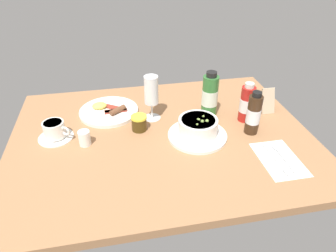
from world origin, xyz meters
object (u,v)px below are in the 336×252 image
Objects in this scene: coffee_cup at (55,131)px; breakfast_plate at (109,111)px; wine_glass at (151,92)px; creamer_jug at (85,138)px; menu_card at (266,99)px; cutlery_setting at (279,158)px; jam_jar at (139,123)px; sauce_bottle_red at (247,104)px; sauce_bottle_brown at (253,114)px; porridge_bowl at (198,129)px; sauce_bottle_green at (210,96)px.

breakfast_plate is at bearing 36.65° from coffee_cup.
creamer_jug is at bearing -152.93° from wine_glass.
creamer_jug is 0.59× the size of menu_card.
cutlery_setting is 50.90cm from jam_jar.
sauce_bottle_red is 8.67cm from sauce_bottle_brown.
sauce_bottle_red reaches higher than jam_jar.
sauce_bottle_brown is at bearing -25.97° from wine_glass.
menu_card is at bearing -3.08° from wine_glass.
porridge_bowl is at bearing -157.48° from menu_card.
jam_jar is 0.25× the size of breakfast_plate.
sauce_bottle_brown reaches higher than sauce_bottle_red.
menu_card is (73.27, 10.64, 2.16)cm from creamer_jug.
wine_glass reaches higher than breakfast_plate.
cutlery_setting is at bearing -86.38° from sauce_bottle_red.
jam_jar is at bearing 156.28° from porridge_bowl.
menu_card is (64.48, -9.99, 4.05)cm from breakfast_plate.
menu_card reaches higher than cutlery_setting.
wine_glass is (-37.53, 33.64, 11.27)cm from cutlery_setting.
breakfast_plate is at bearing 163.37° from sauce_bottle_red.
wine_glass is 0.75× the size of breakfast_plate.
sauce_bottle_green reaches higher than menu_card.
sauce_bottle_brown is at bearing -13.20° from jam_jar.
sauce_bottle_red is at bearing -16.63° from breakfast_plate.
creamer_jug is (10.68, -6.15, -0.25)cm from coffee_cup.
coffee_cup is 12.32cm from creamer_jug.
sauce_bottle_green is 1.86× the size of menu_card.
wine_glass is 1.79× the size of menu_card.
jam_jar is 0.32× the size of sauce_bottle_green.
menu_card is (33.16, 13.75, 1.34)cm from porridge_bowl.
jam_jar is 42.17cm from sauce_bottle_red.
sauce_bottle_green is at bearing 153.17° from sauce_bottle_red.
wine_glass reaches higher than jam_jar.
breakfast_plate is (19.47, 14.49, -2.15)cm from coffee_cup.
creamer_jug and jam_jar have the same top height.
menu_card reaches higher than coffee_cup.
jam_jar is (19.83, 5.81, 0.15)cm from creamer_jug.
cutlery_setting is 26.28cm from sauce_bottle_red.
wine_glass is (-14.29, 16.30, 7.88)cm from porridge_bowl.
porridge_bowl reaches higher than creamer_jug.
menu_card is at bearing 8.27° from creamer_jug.
wine_glass reaches higher than cutlery_setting.
menu_card is at bearing 48.78° from sauce_bottle_brown.
sauce_bottle_red is at bearing -26.83° from sauce_bottle_green.
porridge_bowl reaches higher than cutlery_setting.
porridge_bowl is 2.14× the size of menu_card.
sauce_bottle_red is (-1.60, 25.26, 7.09)cm from cutlery_setting.
creamer_jug is at bearing -175.54° from sauce_bottle_red.
breakfast_plate is (-52.97, 15.82, -6.41)cm from sauce_bottle_red.
sauce_bottle_brown is at bearing -1.84° from porridge_bowl.
creamer_jug is at bearing -166.90° from sauce_bottle_green.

